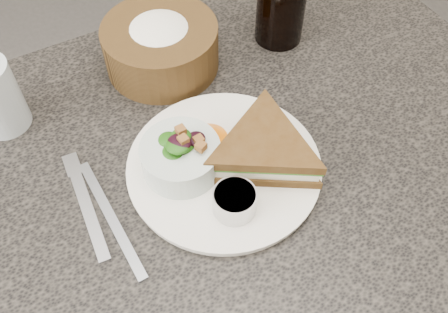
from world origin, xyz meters
The scene contains 10 objects.
dining_table centered at (0.00, 0.00, 0.38)m, with size 1.00×0.70×0.75m, color black.
dinner_plate centered at (0.00, -0.02, 0.76)m, with size 0.26×0.26×0.01m, color silver.
sandwich centered at (0.05, -0.04, 0.79)m, with size 0.18×0.18×0.05m, color #483218, non-canonical shape.
salad_bowl centered at (-0.06, 0.01, 0.79)m, with size 0.11×0.11×0.06m, color #B2C3BA, non-canonical shape.
dressing_ramekin centered at (-0.02, -0.08, 0.78)m, with size 0.06×0.06×0.03m, color #B3B4B5.
orange_wedge centered at (0.00, 0.03, 0.77)m, with size 0.06×0.06×0.03m, color orange.
fork centered at (-0.19, 0.01, 0.75)m, with size 0.02×0.16×0.00m, color #A7A9B0.
knife centered at (-0.17, -0.01, 0.75)m, with size 0.01×0.20×0.00m, color #9DA3AD.
bread_basket centered at (0.01, 0.22, 0.80)m, with size 0.18×0.18×0.10m, color #523919, non-canonical shape.
cola_glass centered at (0.21, 0.18, 0.82)m, with size 0.08×0.08×0.14m, color black, non-canonical shape.
Camera 1 is at (-0.20, -0.37, 1.32)m, focal length 40.00 mm.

